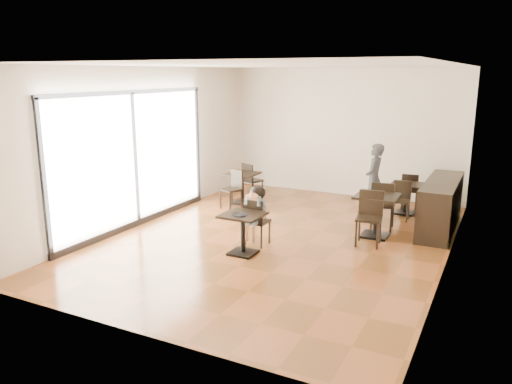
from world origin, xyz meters
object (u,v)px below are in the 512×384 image
Objects in this scene: cafe_table_mid at (376,216)px; chair_back_a at (410,190)px; chair_left_b at (231,190)px; cafe_table_back at (405,199)px; child at (257,216)px; adult_patron at (374,179)px; child_chair at (257,222)px; chair_left_a at (253,181)px; chair_mid_b at (369,219)px; chair_mid_a at (383,205)px; cafe_table_left at (242,188)px; child_table at (243,234)px; chair_back_b at (401,201)px.

cafe_table_mid is 1.00× the size of chair_back_a.
cafe_table_back is at bearing 41.33° from chair_left_b.
child is 3.34m from adult_patron.
chair_left_b is 1.09× the size of chair_back_a.
cafe_table_back is (0.65, 0.30, -0.44)m from adult_patron.
cafe_table_mid is (0.45, -1.61, -0.37)m from adult_patron.
child_chair is at bearing -121.18° from cafe_table_back.
chair_left_b is at bearing -73.80° from adult_patron.
cafe_table_mid is (1.82, 1.43, -0.14)m from child.
child_chair is at bearing 139.02° from chair_left_a.
child_chair is at bearing -90.00° from child.
chair_mid_b is 1.20× the size of chair_back_a.
chair_mid_a is 1.10× the size of chair_left_a.
chair_left_a reaches higher than chair_back_a.
chair_left_b is (-1.65, 1.94, -0.10)m from child.
chair_left_a is at bearing 90.00° from cafe_table_left.
chair_left_a reaches higher than cafe_table_back.
chair_left_b is (-3.47, -0.04, -0.05)m from chair_mid_a.
child_table is 0.73× the size of chair_mid_a.
child_table is at bearing -24.65° from adult_patron.
chair_left_b is at bearing 171.68° from cafe_table_mid.
child_table is 0.73× the size of chair_mid_b.
cafe_table_mid reaches higher than child_table.
cafe_table_back is at bearing 86.24° from chair_back_b.
chair_mid_a is at bearing 83.49° from chair_mid_b.
chair_mid_a is (1.82, 2.53, 0.13)m from child_table.
chair_mid_b reaches higher than chair_left_b.
chair_back_b is (3.67, -0.25, -0.04)m from chair_left_a.
adult_patron is 1.71m from cafe_table_mid.
chair_back_a and chair_back_b have the same top height.
child is 1.33× the size of chair_back_b.
cafe_table_back is at bearing 58.82° from child.
adult_patron is at bearing -155.22° from cafe_table_back.
chair_back_a is (2.02, 3.89, -0.14)m from child.
chair_left_a is 3.77m from chair_back_a.
child_chair is 0.88× the size of chair_mid_b.
chair_left_b is at bearing -159.16° from cafe_table_back.
child is 2.32m from cafe_table_mid.
cafe_table_back is at bearing 111.02° from adult_patron.
chair_mid_a is 1.92m from chair_back_a.
chair_back_a is at bearing 79.71° from chair_mid_b.
cafe_table_mid is 3.51m from chair_left_b.
cafe_table_back is (2.02, 3.34, -0.09)m from child_chair.
chair_left_b reaches higher than child_chair.
chair_back_b is (2.02, 2.79, -0.14)m from child.
child_table is 2.99m from chair_left_b.
chair_left_b reaches higher than cafe_table_back.
child_table reaches higher than cafe_table_back.
chair_left_a reaches higher than cafe_table_left.
adult_patron is 3.23m from chair_left_b.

